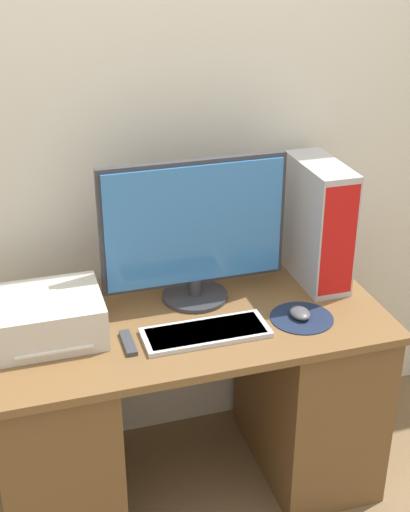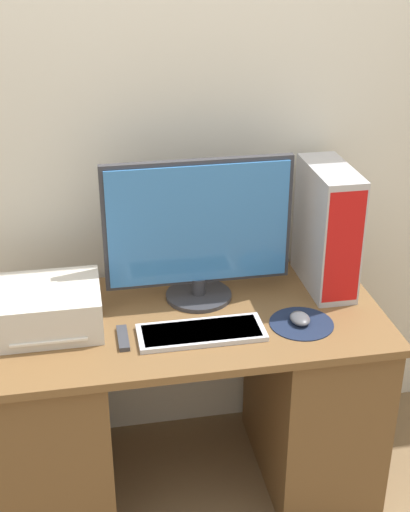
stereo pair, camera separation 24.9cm
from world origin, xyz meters
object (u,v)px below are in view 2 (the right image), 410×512
Objects in this scene: mouse at (300,318)px; remote_control at (123,338)px; printer at (48,308)px; monitor at (198,229)px; computer_tower at (327,228)px; keyboard at (201,332)px.

mouse is 0.63m from remote_control.
mouse is at bearing -9.06° from printer.
remote_control is at bearing 179.45° from mouse.
monitor is 0.48m from remote_control.
computer_tower is at bearing 6.79° from printer.
monitor is at bearing 141.55° from mouse.
computer_tower is (0.18, 0.27, 0.22)m from mouse.
computer_tower reaches higher than printer.
monitor is at bearing 81.89° from keyboard.
monitor is 0.50m from computer_tower.
mouse is (0.36, 0.01, 0.01)m from keyboard.
computer_tower is at bearing 1.13° from monitor.
computer_tower is at bearing 17.81° from remote_control.
keyboard reaches higher than remote_control.
remote_control is at bearing -162.19° from computer_tower.
printer is at bearing -168.22° from monitor.
computer_tower is 1.31× the size of printer.
printer is at bearing 151.57° from remote_control.
computer_tower is at bearing 27.23° from keyboard.
monitor is at bearing 11.78° from printer.
mouse reaches higher than keyboard.
monitor reaches higher than computer_tower.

